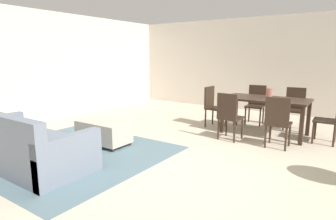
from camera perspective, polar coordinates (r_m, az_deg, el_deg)
ground_plane at (r=4.26m, az=2.39°, el=-11.40°), size 10.80×10.80×0.00m
wall_back at (r=8.61m, az=20.63°, el=8.42°), size 9.00×0.12×2.70m
wall_left at (r=7.63m, az=-25.51°, el=7.84°), size 0.12×11.00×2.70m
area_rug at (r=5.10m, az=-18.99°, el=-8.15°), size 3.00×2.80×0.01m
couch at (r=4.74m, az=-26.95°, el=-6.67°), size 2.14×0.97×0.86m
ottoman_table at (r=5.36m, az=-12.80°, el=-4.20°), size 0.98×0.53×0.43m
dining_table at (r=6.16m, az=18.98°, el=1.43°), size 1.67×0.89×0.76m
dining_chair_near_left at (r=5.55m, az=12.13°, el=-0.76°), size 0.43×0.43×0.92m
dining_chair_near_right at (r=5.30m, az=21.18°, el=-1.80°), size 0.41×0.41×0.92m
dining_chair_far_left at (r=7.10m, az=17.23°, el=1.51°), size 0.43×0.43×0.92m
dining_chair_far_right at (r=6.88m, az=24.07°, el=0.75°), size 0.43×0.43×0.92m
dining_chair_head_east at (r=5.99m, az=29.94°, el=-1.13°), size 0.41×0.41×0.92m
dining_chair_head_west at (r=6.59m, az=8.98°, el=1.18°), size 0.42×0.42×0.92m
vase_centerpiece at (r=6.13m, az=19.66°, el=3.19°), size 0.12×0.12×0.21m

